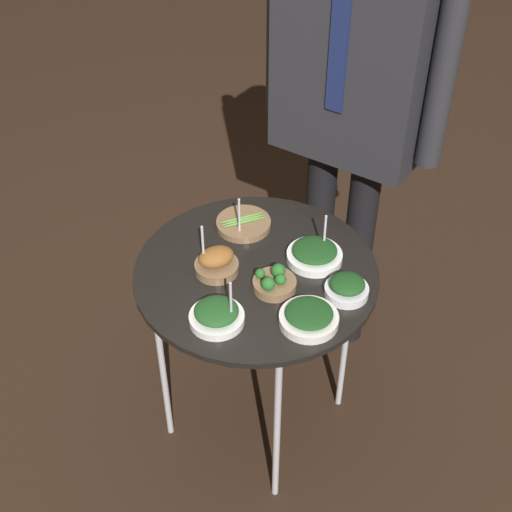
{
  "coord_description": "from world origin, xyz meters",
  "views": [
    {
      "loc": [
        0.8,
        -1.21,
        1.98
      ],
      "look_at": [
        0.0,
        0.0,
        0.72
      ],
      "focal_mm": 50.0,
      "sensor_mm": 36.0,
      "label": 1
    }
  ],
  "objects_px": {
    "serving_cart": "(256,282)",
    "bowl_spinach_near_rim": "(217,315)",
    "bowl_roast_mid_left": "(216,262)",
    "waiter_figure": "(353,85)",
    "bowl_asparagus_back_right": "(243,223)",
    "bowl_spinach_front_left": "(315,254)",
    "bowl_broccoli_center": "(274,282)",
    "bowl_spinach_back_left": "(347,288)",
    "bowl_spinach_front_center": "(309,317)"
  },
  "relations": [
    {
      "from": "serving_cart",
      "to": "bowl_spinach_near_rim",
      "type": "relative_size",
      "value": 4.72
    },
    {
      "from": "bowl_roast_mid_left",
      "to": "waiter_figure",
      "type": "xyz_separation_m",
      "value": [
        0.09,
        0.57,
        0.31
      ]
    },
    {
      "from": "serving_cart",
      "to": "bowl_roast_mid_left",
      "type": "bearing_deg",
      "value": -144.09
    },
    {
      "from": "bowl_roast_mid_left",
      "to": "bowl_spinach_near_rim",
      "type": "bearing_deg",
      "value": -54.0
    },
    {
      "from": "waiter_figure",
      "to": "bowl_asparagus_back_right",
      "type": "bearing_deg",
      "value": -110.29
    },
    {
      "from": "bowl_spinach_near_rim",
      "to": "bowl_spinach_front_left",
      "type": "bearing_deg",
      "value": 75.49
    },
    {
      "from": "bowl_spinach_front_left",
      "to": "bowl_broccoli_center",
      "type": "bearing_deg",
      "value": -101.59
    },
    {
      "from": "bowl_spinach_back_left",
      "to": "bowl_spinach_front_left",
      "type": "bearing_deg",
      "value": 151.93
    },
    {
      "from": "bowl_asparagus_back_right",
      "to": "bowl_spinach_near_rim",
      "type": "bearing_deg",
      "value": -65.84
    },
    {
      "from": "bowl_spinach_front_center",
      "to": "bowl_broccoli_center",
      "type": "bearing_deg",
      "value": 157.19
    },
    {
      "from": "bowl_roast_mid_left",
      "to": "bowl_spinach_front_left",
      "type": "height_order",
      "value": "bowl_roast_mid_left"
    },
    {
      "from": "bowl_spinach_front_center",
      "to": "bowl_spinach_near_rim",
      "type": "bearing_deg",
      "value": -147.99
    },
    {
      "from": "bowl_spinach_front_left",
      "to": "bowl_spinach_back_left",
      "type": "height_order",
      "value": "bowl_spinach_front_left"
    },
    {
      "from": "bowl_asparagus_back_right",
      "to": "bowl_spinach_front_left",
      "type": "relative_size",
      "value": 1.04
    },
    {
      "from": "bowl_broccoli_center",
      "to": "bowl_spinach_near_rim",
      "type": "xyz_separation_m",
      "value": [
        -0.06,
        -0.18,
        0.0
      ]
    },
    {
      "from": "bowl_broccoli_center",
      "to": "bowl_spinach_front_center",
      "type": "relative_size",
      "value": 0.77
    },
    {
      "from": "serving_cart",
      "to": "bowl_spinach_front_left",
      "type": "distance_m",
      "value": 0.18
    },
    {
      "from": "bowl_spinach_front_center",
      "to": "waiter_figure",
      "type": "relative_size",
      "value": 0.1
    },
    {
      "from": "bowl_roast_mid_left",
      "to": "bowl_spinach_back_left",
      "type": "distance_m",
      "value": 0.36
    },
    {
      "from": "bowl_roast_mid_left",
      "to": "bowl_spinach_back_left",
      "type": "relative_size",
      "value": 1.35
    },
    {
      "from": "bowl_asparagus_back_right",
      "to": "bowl_spinach_front_left",
      "type": "height_order",
      "value": "bowl_asparagus_back_right"
    },
    {
      "from": "bowl_spinach_front_center",
      "to": "waiter_figure",
      "type": "height_order",
      "value": "waiter_figure"
    },
    {
      "from": "bowl_spinach_near_rim",
      "to": "bowl_asparagus_back_right",
      "type": "bearing_deg",
      "value": 114.16
    },
    {
      "from": "bowl_asparagus_back_right",
      "to": "bowl_spinach_back_left",
      "type": "bearing_deg",
      "value": -12.83
    },
    {
      "from": "bowl_spinach_near_rim",
      "to": "bowl_spinach_front_center",
      "type": "xyz_separation_m",
      "value": [
        0.2,
        0.12,
        -0.0
      ]
    },
    {
      "from": "bowl_roast_mid_left",
      "to": "bowl_spinach_front_center",
      "type": "relative_size",
      "value": 1.04
    },
    {
      "from": "bowl_roast_mid_left",
      "to": "bowl_spinach_front_left",
      "type": "relative_size",
      "value": 1.02
    },
    {
      "from": "serving_cart",
      "to": "bowl_broccoli_center",
      "type": "xyz_separation_m",
      "value": [
        0.08,
        -0.04,
        0.07
      ]
    },
    {
      "from": "bowl_asparagus_back_right",
      "to": "bowl_roast_mid_left",
      "type": "distance_m",
      "value": 0.21
    },
    {
      "from": "bowl_spinach_front_left",
      "to": "bowl_spinach_near_rim",
      "type": "xyz_separation_m",
      "value": [
        -0.09,
        -0.34,
        0.0
      ]
    },
    {
      "from": "serving_cart",
      "to": "bowl_spinach_back_left",
      "type": "bearing_deg",
      "value": 11.09
    },
    {
      "from": "bowl_asparagus_back_right",
      "to": "bowl_roast_mid_left",
      "type": "xyz_separation_m",
      "value": [
        0.05,
        -0.2,
        0.02
      ]
    },
    {
      "from": "bowl_asparagus_back_right",
      "to": "waiter_figure",
      "type": "xyz_separation_m",
      "value": [
        0.14,
        0.37,
        0.33
      ]
    },
    {
      "from": "bowl_broccoli_center",
      "to": "bowl_spinach_front_left",
      "type": "height_order",
      "value": "bowl_spinach_front_left"
    },
    {
      "from": "bowl_broccoli_center",
      "to": "bowl_spinach_back_left",
      "type": "xyz_separation_m",
      "value": [
        0.17,
        0.09,
        0.0
      ]
    },
    {
      "from": "bowl_spinach_front_center",
      "to": "waiter_figure",
      "type": "distance_m",
      "value": 0.72
    },
    {
      "from": "serving_cart",
      "to": "bowl_spinach_back_left",
      "type": "xyz_separation_m",
      "value": [
        0.25,
        0.05,
        0.07
      ]
    },
    {
      "from": "bowl_asparagus_back_right",
      "to": "bowl_spinach_front_center",
      "type": "distance_m",
      "value": 0.43
    },
    {
      "from": "bowl_broccoli_center",
      "to": "bowl_spinach_front_left",
      "type": "distance_m",
      "value": 0.16
    },
    {
      "from": "bowl_asparagus_back_right",
      "to": "bowl_spinach_front_center",
      "type": "bearing_deg",
      "value": -33.1
    },
    {
      "from": "bowl_roast_mid_left",
      "to": "serving_cart",
      "type": "bearing_deg",
      "value": 35.91
    },
    {
      "from": "bowl_asparagus_back_right",
      "to": "bowl_spinach_front_center",
      "type": "xyz_separation_m",
      "value": [
        0.36,
        -0.23,
        0.01
      ]
    },
    {
      "from": "bowl_asparagus_back_right",
      "to": "bowl_broccoli_center",
      "type": "distance_m",
      "value": 0.28
    },
    {
      "from": "bowl_spinach_front_left",
      "to": "bowl_spinach_front_center",
      "type": "xyz_separation_m",
      "value": [
        0.11,
        -0.22,
        -0.0
      ]
    },
    {
      "from": "bowl_asparagus_back_right",
      "to": "bowl_spinach_near_rim",
      "type": "distance_m",
      "value": 0.39
    },
    {
      "from": "bowl_broccoli_center",
      "to": "bowl_spinach_front_center",
      "type": "xyz_separation_m",
      "value": [
        0.14,
        -0.06,
        -0.0
      ]
    },
    {
      "from": "bowl_spinach_back_left",
      "to": "bowl_spinach_near_rim",
      "type": "distance_m",
      "value": 0.35
    },
    {
      "from": "bowl_spinach_near_rim",
      "to": "bowl_spinach_front_center",
      "type": "relative_size",
      "value": 0.94
    },
    {
      "from": "bowl_spinach_front_left",
      "to": "bowl_spinach_front_center",
      "type": "height_order",
      "value": "bowl_spinach_front_left"
    },
    {
      "from": "bowl_asparagus_back_right",
      "to": "bowl_broccoli_center",
      "type": "bearing_deg",
      "value": -38.79
    }
  ]
}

